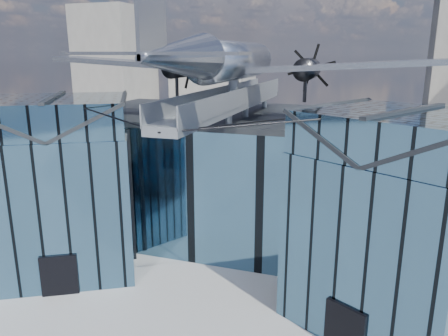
% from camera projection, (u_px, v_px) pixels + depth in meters
% --- Properties ---
extents(ground_plane, '(120.00, 120.00, 0.00)m').
position_uv_depth(ground_plane, '(214.00, 281.00, 28.59)').
color(ground_plane, gray).
extents(museum, '(32.88, 24.50, 17.60)m').
position_uv_depth(museum, '(240.00, 177.00, 32.49)').
color(museum, '#406884').
rests_on(museum, ground).
extents(bg_towers, '(77.00, 24.50, 26.00)m').
position_uv_depth(bg_towers, '(326.00, 80.00, 71.79)').
color(bg_towers, gray).
rests_on(bg_towers, ground).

